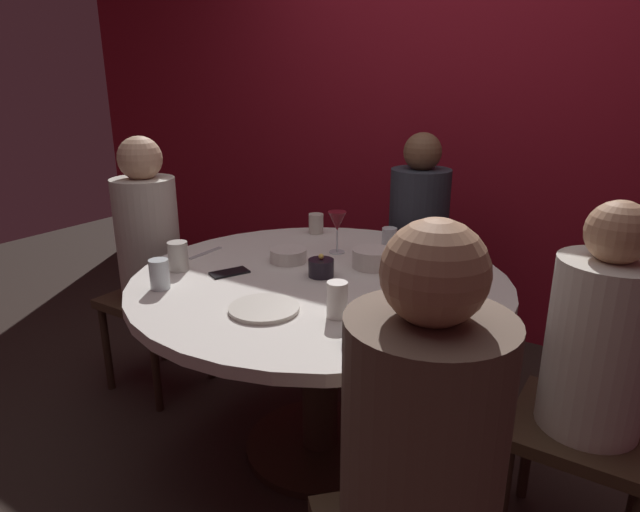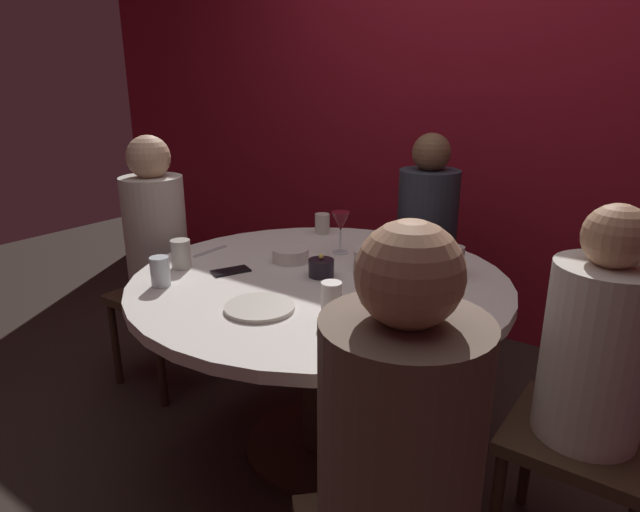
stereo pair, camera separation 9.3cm
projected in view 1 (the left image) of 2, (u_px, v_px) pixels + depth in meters
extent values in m
plane|color=#2D231E|center=(320.00, 447.00, 2.24)|extent=(8.00, 8.00, 0.00)
cube|color=maroon|center=(464.00, 105.00, 3.01)|extent=(6.00, 0.10, 2.60)
cylinder|color=silver|center=(320.00, 282.00, 2.01)|extent=(1.38, 1.38, 0.04)
cylinder|color=#332319|center=(320.00, 371.00, 2.12)|extent=(0.14, 0.14, 0.71)
cylinder|color=#2D2116|center=(320.00, 444.00, 2.23)|extent=(0.60, 0.60, 0.03)
cube|color=#3F2D1E|center=(154.00, 299.00, 2.57)|extent=(0.40, 0.40, 0.04)
cylinder|color=beige|center=(148.00, 239.00, 2.48)|extent=(0.28, 0.28, 0.55)
sphere|color=tan|center=(140.00, 158.00, 2.36)|extent=(0.19, 0.19, 0.19)
cylinder|color=#332319|center=(107.00, 349.00, 2.59)|extent=(0.04, 0.04, 0.43)
cylinder|color=#332319|center=(156.00, 368.00, 2.42)|extent=(0.04, 0.04, 0.43)
cylinder|color=#332319|center=(162.00, 323.00, 2.87)|extent=(0.04, 0.04, 0.43)
cylinder|color=#332319|center=(209.00, 339.00, 2.69)|extent=(0.04, 0.04, 0.43)
cube|color=#3F2D1E|center=(415.00, 278.00, 2.83)|extent=(0.40, 0.40, 0.04)
cylinder|color=#2D333D|center=(418.00, 224.00, 2.74)|extent=(0.30, 0.30, 0.55)
sphere|color=brown|center=(423.00, 152.00, 2.63)|extent=(0.19, 0.19, 0.19)
cylinder|color=#332319|center=(397.00, 302.00, 3.13)|extent=(0.04, 0.04, 0.43)
cylinder|color=#332319|center=(370.00, 324.00, 2.86)|extent=(0.04, 0.04, 0.43)
cylinder|color=#332319|center=(454.00, 315.00, 2.95)|extent=(0.04, 0.04, 0.43)
cylinder|color=#332319|center=(431.00, 340.00, 2.68)|extent=(0.04, 0.04, 0.43)
cube|color=#3F2D1E|center=(584.00, 429.00, 1.62)|extent=(0.40, 0.40, 0.04)
cylinder|color=beige|center=(598.00, 346.00, 1.53)|extent=(0.28, 0.28, 0.51)
sphere|color=tan|center=(619.00, 232.00, 1.43)|extent=(0.17, 0.17, 0.17)
cylinder|color=#332319|center=(638.00, 482.00, 1.74)|extent=(0.04, 0.04, 0.43)
cylinder|color=#332319|center=(528.00, 445.00, 1.91)|extent=(0.04, 0.04, 0.43)
cylinder|color=#332319|center=(502.00, 506.00, 1.64)|extent=(0.04, 0.04, 0.43)
cylinder|color=brown|center=(423.00, 442.00, 1.10)|extent=(0.47, 0.47, 0.55)
sphere|color=tan|center=(435.00, 273.00, 0.99)|extent=(0.20, 0.20, 0.20)
cylinder|color=black|center=(321.00, 268.00, 2.00)|extent=(0.09, 0.09, 0.06)
sphere|color=#F9D159|center=(321.00, 256.00, 1.98)|extent=(0.02, 0.02, 0.02)
cylinder|color=silver|center=(337.00, 252.00, 2.27)|extent=(0.06, 0.06, 0.01)
cylinder|color=silver|center=(337.00, 241.00, 2.26)|extent=(0.01, 0.01, 0.09)
cone|color=maroon|center=(337.00, 221.00, 2.23)|extent=(0.08, 0.08, 0.08)
cylinder|color=beige|center=(264.00, 309.00, 1.71)|extent=(0.22, 0.22, 0.01)
cube|color=black|center=(230.00, 273.00, 2.03)|extent=(0.12, 0.16, 0.01)
cylinder|color=#4C4742|center=(377.00, 333.00, 1.50)|extent=(0.19, 0.19, 0.05)
cylinder|color=silver|center=(288.00, 255.00, 2.16)|extent=(0.15, 0.15, 0.05)
cylinder|color=silver|center=(372.00, 258.00, 2.09)|extent=(0.15, 0.15, 0.07)
cylinder|color=silver|center=(159.00, 274.00, 1.87)|extent=(0.07, 0.07, 0.11)
cylinder|color=#B2ADA3|center=(178.00, 256.00, 2.05)|extent=(0.07, 0.07, 0.11)
cylinder|color=silver|center=(337.00, 300.00, 1.65)|extent=(0.06, 0.06, 0.11)
cylinder|color=silver|center=(389.00, 241.00, 2.25)|extent=(0.06, 0.06, 0.11)
cylinder|color=beige|center=(316.00, 224.00, 2.54)|extent=(0.07, 0.07, 0.09)
cylinder|color=#B2ADA3|center=(452.00, 258.00, 2.03)|extent=(0.07, 0.07, 0.11)
cube|color=#B7B7BC|center=(426.00, 310.00, 1.70)|extent=(0.06, 0.18, 0.01)
cube|color=#B7B7BC|center=(206.00, 253.00, 2.26)|extent=(0.02, 0.18, 0.01)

